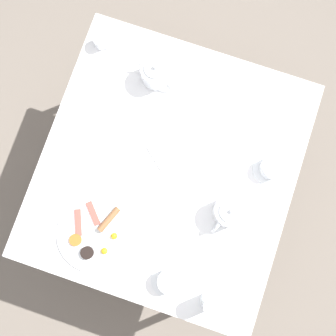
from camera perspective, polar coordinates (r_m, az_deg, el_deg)
ground_plane at (r=2.29m, az=0.00°, el=-2.39°), size 8.00×8.00×0.00m
table at (r=1.65m, az=0.00°, el=-0.38°), size 1.02×1.08×0.70m
breakfast_plate at (r=1.60m, az=-10.43°, el=-9.34°), size 0.30×0.30×0.04m
teapot_near at (r=1.55m, az=8.81°, el=-6.33°), size 0.12×0.20×0.12m
teapot_far at (r=1.64m, az=-1.80°, el=13.63°), size 0.21×0.12×0.12m
teacup_with_saucer_left at (r=1.62m, az=14.81°, el=0.06°), size 0.14×0.14×0.06m
teacup_with_saucer_right at (r=1.57m, az=0.19°, el=-16.05°), size 0.14×0.14×0.06m
water_glass_tall at (r=1.55m, az=6.22°, el=-19.01°), size 0.07×0.07×0.13m
creamer_jug at (r=1.74m, az=-9.71°, el=17.74°), size 0.08×0.06×0.06m
napkin_folded at (r=1.60m, az=-0.39°, el=1.98°), size 0.16×0.16×0.01m
fork_by_plate at (r=1.66m, az=9.59°, el=7.78°), size 0.06×0.18×0.00m
knife_by_plate at (r=1.63m, az=-10.82°, el=2.90°), size 0.20×0.06×0.00m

